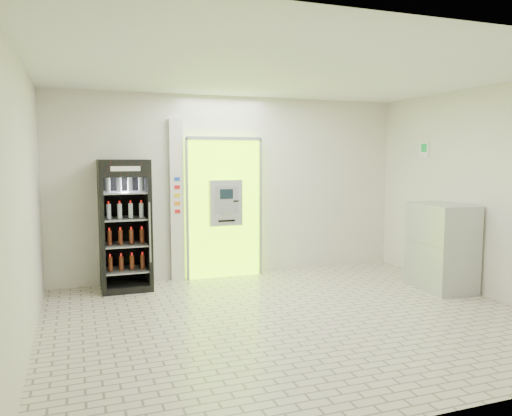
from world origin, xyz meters
name	(u,v)px	position (x,y,z in m)	size (l,w,h in m)	color
ground	(294,319)	(0.00, 0.00, 0.00)	(6.00, 6.00, 0.00)	beige
room_shell	(296,171)	(0.00, 0.00, 1.84)	(6.00, 6.00, 6.00)	silver
atm_assembly	(224,207)	(-0.20, 2.41, 1.17)	(1.30, 0.24, 2.33)	#99FF00
pillar	(177,201)	(-0.98, 2.45, 1.30)	(0.22, 0.11, 2.60)	silver
beverage_cooler	(125,227)	(-1.83, 2.17, 0.94)	(0.74, 0.70, 1.96)	black
steel_cabinet	(442,247)	(2.66, 0.52, 0.65)	(0.73, 1.02, 1.30)	#AAADB2
exit_sign	(424,150)	(2.99, 1.40, 2.12)	(0.02, 0.22, 0.26)	white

